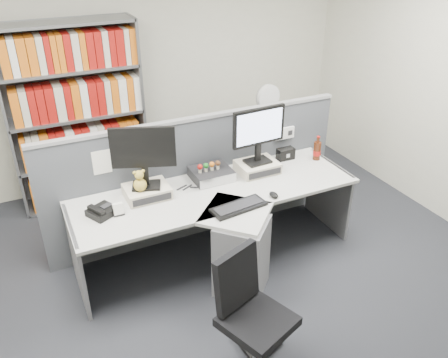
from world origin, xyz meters
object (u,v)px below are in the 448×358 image
desktop_pc (211,174)px  desk_phone (102,211)px  monitor_left (144,152)px  desk_calendar (118,210)px  monitor_right (259,131)px  desk (227,227)px  speaker (286,154)px  filing_cabinet (265,152)px  office_chair (250,311)px  shelving_unit (77,119)px  keyboard (239,207)px  cola_bottle (317,151)px  mouse (274,195)px  desk_fan (268,100)px

desktop_pc → desk_phone: size_ratio=1.32×
monitor_left → desk_calendar: bearing=-149.1°
monitor_left → monitor_right: 1.10m
desk → speaker: speaker is taller
filing_cabinet → office_chair: bearing=-122.1°
shelving_unit → filing_cabinet: 2.24m
monitor_right → keyboard: 0.81m
cola_bottle → desktop_pc: bearing=175.7°
monitor_left → mouse: (1.00, -0.48, -0.41)m
monitor_right → desk_phone: bearing=-175.3°
mouse → speaker: speaker is taller
desktop_pc → desk: bearing=-96.8°
monitor_left → office_chair: 1.57m
keyboard → shelving_unit: bearing=115.5°
monitor_right → desk_phone: (-1.52, -0.12, -0.39)m
desk_phone → keyboard: bearing=-20.4°
desk → keyboard: size_ratio=5.22×
desk → filing_cabinet: (1.20, 1.40, -0.11)m
monitor_left → keyboard: (0.63, -0.52, -0.41)m
desk → keyboard: bearing=-70.9°
desktop_pc → keyboard: bearing=-90.7°
speaker → filing_cabinet: 1.04m
keyboard → filing_cabinet: bearing=53.0°
desk_phone → desk_calendar: desk_calendar is taller
desk_phone → office_chair: size_ratio=0.30×
filing_cabinet → desk_fan: (0.00, -0.00, 0.67)m
speaker → office_chair: 1.97m
desktop_pc → office_chair: 1.53m
mouse → cola_bottle: size_ratio=0.42×
filing_cabinet → office_chair: size_ratio=0.77×
desk_phone → desk_fan: desk_fan is taller
desktop_pc → speaker: (0.85, 0.06, 0.01)m
shelving_unit → desk: bearing=-64.0°
desk_calendar → keyboard: bearing=-19.8°
desktop_pc → cola_bottle: bearing=-4.3°
monitor_left → desk_calendar: monitor_left is taller
keyboard → desk_calendar: bearing=160.2°
keyboard → desk_calendar: size_ratio=4.58×
speaker → filing_cabinet: size_ratio=0.25×
cola_bottle → filing_cabinet: cola_bottle is taller
desk_phone → mouse: bearing=-14.0°
mouse → desk_fan: 1.71m
monitor_right → filing_cabinet: (0.69, 1.02, -0.80)m
monitor_right → cola_bottle: monitor_right is taller
keyboard → cola_bottle: cola_bottle is taller
monitor_right → speaker: bearing=16.7°
desk_fan → cola_bottle: bearing=-90.9°
speaker → shelving_unit: shelving_unit is taller
office_chair → speaker: bearing=51.3°
keyboard → speaker: 1.07m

